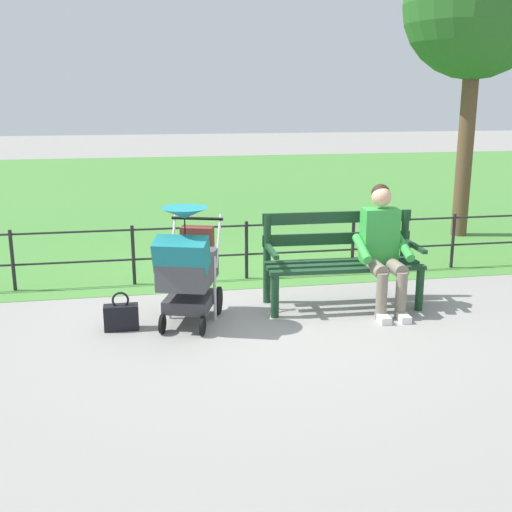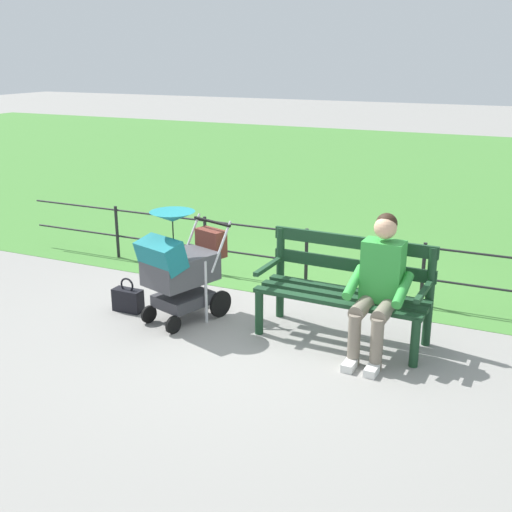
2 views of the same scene
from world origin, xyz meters
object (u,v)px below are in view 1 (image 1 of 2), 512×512
object	(u,v)px
park_bench	(341,256)
stroller	(188,264)
handbag	(121,317)
tree_near_bench	(477,7)
person_on_bench	(383,245)

from	to	relation	value
park_bench	stroller	xyz separation A→B (m)	(1.61, 0.32, 0.07)
handbag	tree_near_bench	bearing A→B (deg)	-147.72
park_bench	handbag	xyz separation A→B (m)	(2.25, 0.35, -0.40)
park_bench	handbag	size ratio (longest dim) A/B	4.37
person_on_bench	handbag	size ratio (longest dim) A/B	3.45
park_bench	stroller	size ratio (longest dim) A/B	1.41
person_on_bench	tree_near_bench	world-z (taller)	tree_near_bench
person_on_bench	tree_near_bench	size ratio (longest dim) A/B	0.29
park_bench	stroller	world-z (taller)	stroller
park_bench	tree_near_bench	distance (m)	4.99
person_on_bench	stroller	xyz separation A→B (m)	(1.98, 0.09, -0.08)
park_bench	tree_near_bench	xyz separation A→B (m)	(-2.89, -2.90, 2.85)
tree_near_bench	park_bench	bearing A→B (deg)	45.08
person_on_bench	handbag	bearing A→B (deg)	2.78
handbag	tree_near_bench	world-z (taller)	tree_near_bench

